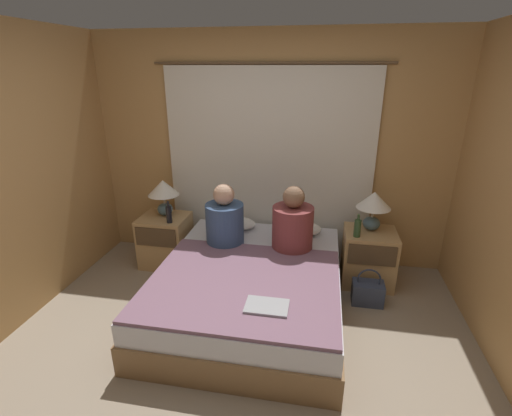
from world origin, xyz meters
TOP-DOWN VIEW (x-y plane):
  - ground_plane at (0.00, 0.00)m, footprint 16.00×16.00m
  - wall_back at (0.00, 1.86)m, footprint 3.99×0.06m
  - curtain_panel at (0.00, 1.80)m, footprint 2.45×0.02m
  - bed at (0.00, 0.75)m, footprint 1.62×2.00m
  - nightstand_left at (-1.11, 1.42)m, footprint 0.51×0.47m
  - nightstand_right at (1.11, 1.42)m, footprint 0.51×0.47m
  - lamp_left at (-1.11, 1.48)m, footprint 0.34×0.34m
  - lamp_right at (1.11, 1.48)m, footprint 0.34×0.34m
  - pillow_left at (-0.36, 1.54)m, footprint 0.52×0.33m
  - pillow_right at (0.36, 1.54)m, footprint 0.52×0.33m
  - blanket_on_bed at (0.00, 0.45)m, footprint 1.56×1.34m
  - person_left_in_bed at (-0.34, 1.16)m, footprint 0.38×0.38m
  - person_right_in_bed at (0.34, 1.16)m, footprint 0.40×0.40m
  - beer_bottle_on_left_stand at (-0.98, 1.29)m, footprint 0.06×0.06m
  - beer_bottle_on_right_stand at (0.96, 1.29)m, footprint 0.07×0.07m
  - laptop_on_bed at (0.25, 0.13)m, footprint 0.32×0.21m
  - handbag_on_floor at (1.09, 1.03)m, footprint 0.29×0.19m

SIDE VIEW (x-z plane):
  - ground_plane at x=0.00m, z-range 0.00..0.00m
  - handbag_on_floor at x=1.09m, z-range -0.07..0.30m
  - bed at x=0.00m, z-range 0.00..0.44m
  - nightstand_left at x=-1.11m, z-range 0.00..0.58m
  - nightstand_right at x=1.11m, z-range 0.00..0.58m
  - blanket_on_bed at x=0.00m, z-range 0.45..0.48m
  - laptop_on_bed at x=0.25m, z-range 0.48..0.49m
  - pillow_left at x=-0.36m, z-range 0.45..0.57m
  - pillow_right at x=0.36m, z-range 0.45..0.57m
  - beer_bottle_on_right_stand at x=0.96m, z-range 0.55..0.78m
  - beer_bottle_on_left_stand at x=-0.98m, z-range 0.55..0.79m
  - person_left_in_bed at x=-0.34m, z-range 0.38..1.01m
  - person_right_in_bed at x=0.34m, z-range 0.38..1.03m
  - lamp_left at x=-1.11m, z-range 0.65..1.05m
  - lamp_right at x=1.11m, z-range 0.65..1.05m
  - curtain_panel at x=0.00m, z-range 0.00..2.17m
  - wall_back at x=0.00m, z-range 0.00..2.50m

